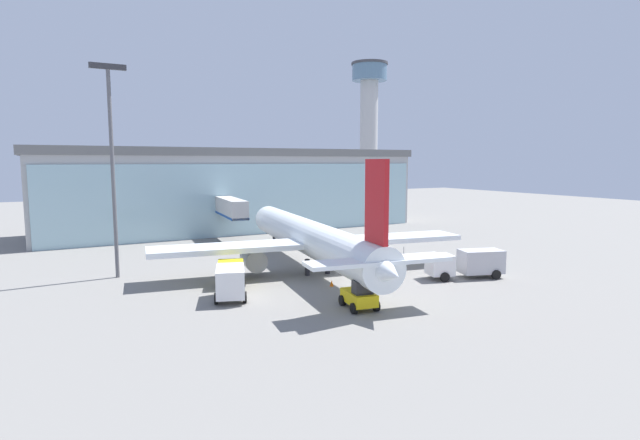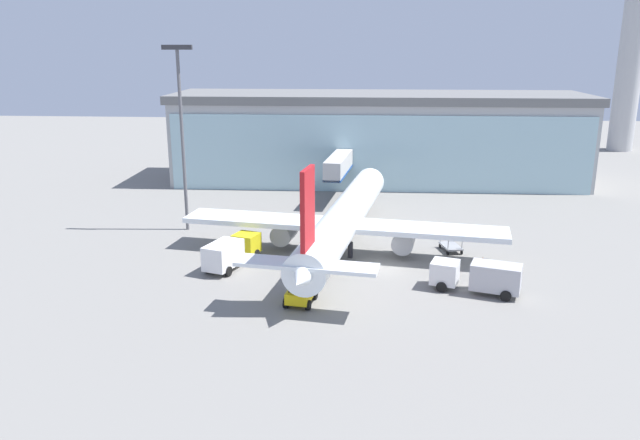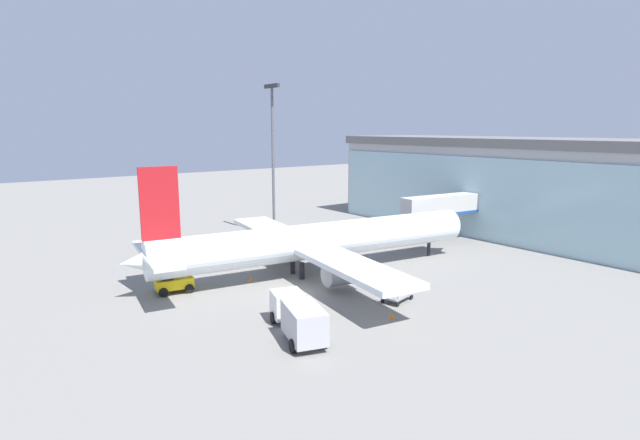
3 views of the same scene
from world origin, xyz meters
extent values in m
plane|color=gray|center=(0.00, 0.00, 0.00)|extent=(240.00, 240.00, 0.00)
cube|color=#A3A3A3|center=(0.00, 38.89, 5.94)|extent=(59.64, 16.13, 11.88)
cube|color=#9CC1CB|center=(0.07, 30.93, 5.34)|extent=(58.32, 0.79, 10.69)
cube|color=slate|center=(0.00, 38.89, 12.48)|extent=(60.84, 16.45, 1.20)
cube|color=beige|center=(-5.09, 26.60, 4.86)|extent=(3.72, 14.08, 2.40)
cube|color=#194799|center=(-5.09, 26.60, 3.81)|extent=(3.77, 14.09, 0.30)
cylinder|color=#4C4C51|center=(-4.52, 31.79, 1.83)|extent=(0.70, 0.70, 3.66)
cylinder|color=#B7B7B7|center=(47.85, 70.40, 15.90)|extent=(4.63, 4.63, 31.80)
cylinder|color=#59595E|center=(-21.51, 10.81, 9.74)|extent=(0.36, 0.36, 19.48)
cube|color=#333338|center=(-21.51, 10.81, 19.73)|extent=(3.20, 0.40, 0.50)
cylinder|color=white|center=(-3.69, 5.30, 3.35)|extent=(8.58, 34.06, 3.50)
cone|color=white|center=(-1.13, 22.07, 3.35)|extent=(3.91, 3.49, 3.50)
cone|color=white|center=(-6.25, -11.46, 3.35)|extent=(3.72, 4.43, 3.15)
cube|color=white|center=(-3.94, 3.63, 3.00)|extent=(32.03, 8.95, 0.50)
cube|color=white|center=(-6.10, -10.47, 3.87)|extent=(11.24, 4.03, 0.30)
cube|color=red|center=(-6.02, -9.98, 8.18)|extent=(0.84, 3.22, 6.16)
cylinder|color=gray|center=(-9.83, 5.03, 1.65)|extent=(2.56, 3.48, 2.10)
cylinder|color=gray|center=(2.10, 3.21, 1.65)|extent=(2.56, 3.48, 2.10)
cylinder|color=black|center=(-5.13, 2.80, 0.80)|extent=(0.50, 0.50, 1.60)
cylinder|color=black|center=(-3.06, 2.48, 0.80)|extent=(0.50, 0.50, 1.60)
cylinder|color=black|center=(-1.58, 19.10, 0.80)|extent=(0.40, 0.40, 1.60)
cube|color=yellow|center=(-13.16, 1.98, 1.40)|extent=(2.80, 2.80, 1.90)
cube|color=white|center=(-14.53, -1.99, 1.55)|extent=(3.38, 4.50, 2.20)
cylinder|color=black|center=(-14.20, 2.34, 0.45)|extent=(0.58, 0.95, 0.90)
cylinder|color=black|center=(-12.12, 1.62, 0.45)|extent=(0.58, 0.95, 0.90)
cylinder|color=black|center=(-15.89, -2.58, 0.45)|extent=(0.58, 0.95, 0.90)
cylinder|color=black|center=(-13.81, -3.29, 0.45)|extent=(0.58, 0.95, 0.90)
cube|color=silver|center=(5.14, -4.61, 1.40)|extent=(2.76, 2.76, 1.90)
cube|color=#B2B2B7|center=(9.14, -5.88, 1.55)|extent=(4.48, 3.31, 2.20)
cylinder|color=black|center=(4.81, -5.66, 0.45)|extent=(0.95, 0.56, 0.90)
cylinder|color=black|center=(5.47, -3.56, 0.45)|extent=(0.95, 0.56, 0.90)
cylinder|color=black|center=(9.76, -7.23, 0.45)|extent=(0.95, 0.56, 0.90)
cylinder|color=black|center=(10.43, -5.14, 0.45)|extent=(0.95, 0.56, 0.90)
cube|color=gray|center=(6.95, 5.29, 0.52)|extent=(2.20, 3.09, 0.16)
cylinder|color=black|center=(6.00, 6.21, 0.22)|extent=(0.22, 0.46, 0.44)
cylinder|color=gray|center=(6.00, 6.21, 1.05)|extent=(0.08, 0.08, 0.90)
cylinder|color=black|center=(7.40, 6.54, 0.22)|extent=(0.22, 0.46, 0.44)
cylinder|color=gray|center=(7.40, 6.54, 1.05)|extent=(0.08, 0.08, 0.90)
cylinder|color=black|center=(6.51, 4.03, 0.22)|extent=(0.22, 0.46, 0.44)
cylinder|color=gray|center=(6.51, 4.03, 1.05)|extent=(0.08, 0.08, 0.90)
cylinder|color=black|center=(7.91, 4.36, 0.22)|extent=(0.22, 0.46, 0.44)
cylinder|color=gray|center=(7.91, 4.36, 1.05)|extent=(0.08, 0.08, 0.90)
cube|color=yellow|center=(-6.73, -8.85, 0.85)|extent=(2.28, 3.44, 0.90)
cube|color=#26262B|center=(-6.83, -9.49, 1.80)|extent=(1.54, 1.21, 1.00)
cylinder|color=black|center=(-7.44, -7.61, 0.40)|extent=(0.47, 0.85, 0.80)
cylinder|color=black|center=(-5.66, -7.89, 0.40)|extent=(0.47, 0.85, 0.80)
cylinder|color=black|center=(-7.79, -9.82, 0.40)|extent=(0.47, 0.85, 0.80)
cylinder|color=black|center=(-6.01, -10.10, 0.40)|extent=(0.47, 0.85, 0.80)
cone|color=orange|center=(-5.19, -2.07, 0.28)|extent=(0.36, 0.36, 0.55)
cone|color=orange|center=(9.56, 2.07, 0.28)|extent=(0.36, 0.36, 0.55)
camera|label=1|loc=(-26.96, -39.72, 11.10)|focal=28.00mm
camera|label=2|loc=(-1.79, -54.93, 20.04)|focal=35.00mm
camera|label=3|loc=(35.09, -24.13, 14.43)|focal=28.00mm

